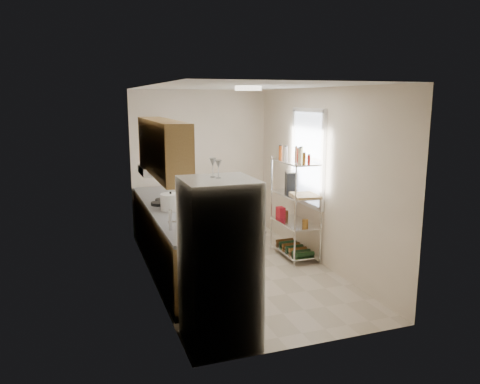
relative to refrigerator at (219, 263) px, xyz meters
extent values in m
cube|color=beige|center=(0.87, 1.83, -0.85)|extent=(2.50, 4.40, 0.01)
cube|color=silver|center=(0.87, 1.83, 1.76)|extent=(2.50, 4.40, 0.01)
cube|color=#EEDDC6|center=(0.87, 4.04, 0.45)|extent=(2.50, 0.01, 2.60)
cube|color=#EEDDC6|center=(0.87, -0.37, 0.45)|extent=(2.50, 0.01, 2.60)
cube|color=#EEDDC6|center=(-0.38, 1.83, 0.45)|extent=(0.01, 4.40, 2.60)
cube|color=#EEDDC6|center=(2.12, 1.83, 0.45)|extent=(0.01, 4.40, 2.60)
cube|color=#A17C44|center=(-0.05, 2.27, -0.42)|extent=(0.60, 3.48, 0.86)
cube|color=gray|center=(-0.03, 2.27, 0.03)|extent=(0.63, 3.51, 0.04)
cube|color=#B7BABC|center=(-0.07, 1.13, 0.03)|extent=(0.52, 0.44, 0.04)
cube|color=#B7BABC|center=(0.23, 3.63, -0.39)|extent=(0.01, 0.55, 0.72)
cube|color=#A17C44|center=(-0.18, 1.93, 0.96)|extent=(0.33, 2.20, 0.72)
cube|color=#B7BABC|center=(-0.13, 2.73, 0.54)|extent=(0.50, 0.60, 0.12)
cube|color=white|center=(2.10, 2.18, 0.70)|extent=(0.06, 1.00, 1.46)
cube|color=silver|center=(1.88, 2.13, -0.75)|extent=(0.45, 0.90, 0.02)
cube|color=silver|center=(1.88, 2.13, -0.30)|extent=(0.45, 0.90, 0.02)
cube|color=silver|center=(1.88, 2.13, 0.15)|extent=(0.45, 0.90, 0.02)
cube|color=silver|center=(1.88, 2.13, 0.65)|extent=(0.45, 0.90, 0.02)
cylinder|color=silver|center=(1.66, 1.69, -0.07)|extent=(0.02, 0.02, 1.55)
cylinder|color=silver|center=(1.66, 2.57, -0.07)|extent=(0.02, 0.02, 1.55)
cylinder|color=silver|center=(2.09, 1.69, -0.07)|extent=(0.02, 0.02, 1.55)
cylinder|color=silver|center=(2.09, 2.57, -0.07)|extent=(0.02, 0.02, 1.55)
cylinder|color=white|center=(0.87, 1.53, 1.72)|extent=(0.34, 0.34, 0.05)
cube|color=white|center=(0.00, 0.00, 0.00)|extent=(0.70, 0.70, 1.69)
cylinder|color=white|center=(-0.05, 2.15, 0.17)|extent=(0.29, 0.29, 0.23)
cylinder|color=black|center=(-0.15, 2.52, 0.08)|extent=(0.28, 0.28, 0.04)
cylinder|color=black|center=(-0.07, 2.74, 0.08)|extent=(0.23, 0.23, 0.04)
cube|color=tan|center=(1.91, 1.88, 0.18)|extent=(0.44, 0.53, 0.03)
cube|color=black|center=(1.95, 2.46, 0.31)|extent=(0.23, 0.29, 0.29)
cube|color=maroon|center=(1.78, 2.46, -0.20)|extent=(0.11, 0.15, 0.17)
camera|label=1|loc=(-1.27, -4.20, 1.60)|focal=35.00mm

